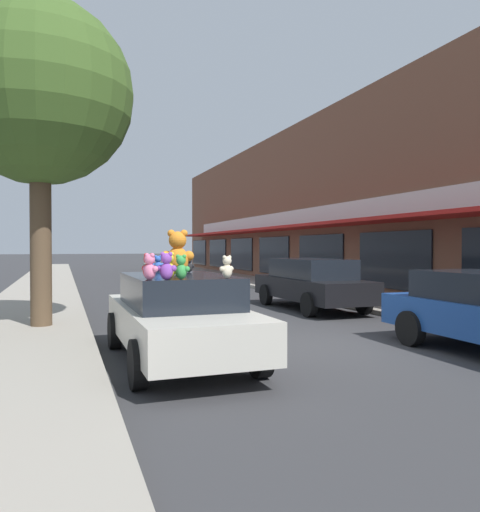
{
  "coord_description": "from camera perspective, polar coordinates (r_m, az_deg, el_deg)",
  "views": [
    {
      "loc": [
        -4.3,
        -8.4,
        1.86
      ],
      "look_at": [
        -0.86,
        1.23,
        1.67
      ],
      "focal_mm": 35.0,
      "sensor_mm": 36.0,
      "label": 1
    }
  ],
  "objects": [
    {
      "name": "storefront_row",
      "position": [
        28.07,
        17.88,
        5.26
      ],
      "size": [
        14.16,
        41.34,
        7.91
      ],
      "color": "brown",
      "rests_on": "ground_plane"
    },
    {
      "name": "teddy_bear_blue",
      "position": [
        9.18,
        -9.35,
        -0.89
      ],
      "size": [
        0.23,
        0.17,
        0.31
      ],
      "rotation": [
        0.0,
        0.0,
        2.78
      ],
      "color": "blue",
      "rests_on": "plush_art_car"
    },
    {
      "name": "teddy_bear_green",
      "position": [
        7.04,
        -6.75,
        -1.29
      ],
      "size": [
        0.25,
        0.23,
        0.35
      ],
      "rotation": [
        0.0,
        0.0,
        2.46
      ],
      "color": "green",
      "rests_on": "plush_art_car"
    },
    {
      "name": "ground_plane",
      "position": [
        9.62,
        7.43,
        -10.11
      ],
      "size": [
        260.0,
        260.0,
        0.0
      ],
      "primitive_type": "plane",
      "color": "#333335"
    },
    {
      "name": "teddy_bear_pink",
      "position": [
        6.94,
        -10.26,
        -1.26
      ],
      "size": [
        0.23,
        0.27,
        0.37
      ],
      "rotation": [
        0.0,
        0.0,
        2.17
      ],
      "color": "pink",
      "rests_on": "plush_art_car"
    },
    {
      "name": "teddy_bear_cream",
      "position": [
        7.2,
        -1.5,
        -1.3
      ],
      "size": [
        0.25,
        0.18,
        0.33
      ],
      "rotation": [
        0.0,
        0.0,
        3.49
      ],
      "color": "beige",
      "rests_on": "plush_art_car"
    },
    {
      "name": "parked_car_far_center",
      "position": [
        15.02,
        8.14,
        -2.99
      ],
      "size": [
        1.9,
        4.76,
        1.51
      ],
      "color": "black",
      "rests_on": "ground_plane"
    },
    {
      "name": "teddy_bear_purple",
      "position": [
        6.94,
        -8.4,
        -1.19
      ],
      "size": [
        0.29,
        0.22,
        0.39
      ],
      "rotation": [
        0.0,
        0.0,
        2.68
      ],
      "color": "purple",
      "rests_on": "plush_art_car"
    },
    {
      "name": "street_tree",
      "position": [
        12.24,
        -21.91,
        16.82
      ],
      "size": [
        4.03,
        4.03,
        7.12
      ],
      "color": "brown",
      "rests_on": "sidewalk_near"
    },
    {
      "name": "teddy_bear_yellow",
      "position": [
        7.1,
        -8.17,
        -1.16
      ],
      "size": [
        0.29,
        0.19,
        0.38
      ],
      "rotation": [
        0.0,
        0.0,
        3.36
      ],
      "color": "yellow",
      "rests_on": "plush_art_car"
    },
    {
      "name": "sidewalk_near",
      "position": [
        8.63,
        -25.12,
        -11.05
      ],
      "size": [
        2.77,
        90.0,
        0.13
      ],
      "color": "gray",
      "rests_on": "ground_plane"
    },
    {
      "name": "teddy_bear_red",
      "position": [
        7.14,
        -10.36,
        -1.21
      ],
      "size": [
        0.24,
        0.26,
        0.37
      ],
      "rotation": [
        0.0,
        0.0,
        2.23
      ],
      "color": "red",
      "rests_on": "plush_art_car"
    },
    {
      "name": "plush_art_car",
      "position": [
        8.21,
        -7.09,
        -6.7
      ],
      "size": [
        1.95,
        4.53,
        1.4
      ],
      "rotation": [
        0.0,
        0.0,
        0.01
      ],
      "color": "beige",
      "rests_on": "ground_plane"
    },
    {
      "name": "teddy_bear_giant",
      "position": [
        8.22,
        -7.14,
        0.34
      ],
      "size": [
        0.56,
        0.37,
        0.74
      ],
      "rotation": [
        0.0,
        0.0,
        2.92
      ],
      "color": "orange",
      "rests_on": "plush_art_car"
    },
    {
      "name": "teddy_bear_black",
      "position": [
        8.95,
        -5.87,
        -1.03
      ],
      "size": [
        0.21,
        0.14,
        0.28
      ],
      "rotation": [
        0.0,
        0.0,
        2.86
      ],
      "color": "black",
      "rests_on": "plush_art_car"
    }
  ]
}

